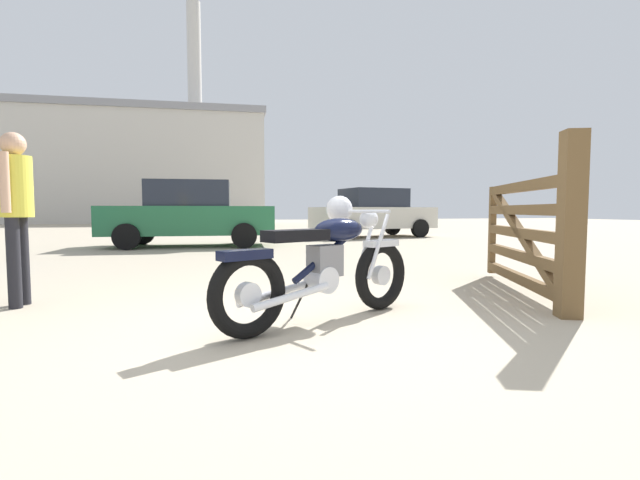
{
  "coord_description": "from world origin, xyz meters",
  "views": [
    {
      "loc": [
        -0.66,
        -3.24,
        0.93
      ],
      "look_at": [
        0.46,
        0.75,
        0.65
      ],
      "focal_mm": 24.79,
      "sensor_mm": 36.0,
      "label": 1
    }
  ],
  "objects_px": {
    "vintage_motorcycle": "(326,262)",
    "white_estate_far": "(190,214)",
    "timber_gate": "(531,231)",
    "bystander": "(15,200)",
    "dark_sedan_left": "(373,213)"
  },
  "relations": [
    {
      "from": "white_estate_far",
      "to": "dark_sedan_left",
      "type": "relative_size",
      "value": 0.99
    },
    {
      "from": "vintage_motorcycle",
      "to": "dark_sedan_left",
      "type": "xyz_separation_m",
      "value": [
        4.91,
        10.77,
        0.34
      ]
    },
    {
      "from": "bystander",
      "to": "dark_sedan_left",
      "type": "bearing_deg",
      "value": -124.58
    },
    {
      "from": "bystander",
      "to": "white_estate_far",
      "type": "height_order",
      "value": "white_estate_far"
    },
    {
      "from": "vintage_motorcycle",
      "to": "dark_sedan_left",
      "type": "bearing_deg",
      "value": 40.22
    },
    {
      "from": "vintage_motorcycle",
      "to": "bystander",
      "type": "xyz_separation_m",
      "value": [
        -2.69,
        1.32,
        0.53
      ]
    },
    {
      "from": "vintage_motorcycle",
      "to": "timber_gate",
      "type": "height_order",
      "value": "timber_gate"
    },
    {
      "from": "vintage_motorcycle",
      "to": "white_estate_far",
      "type": "bearing_deg",
      "value": 72.77
    },
    {
      "from": "vintage_motorcycle",
      "to": "dark_sedan_left",
      "type": "distance_m",
      "value": 11.84
    },
    {
      "from": "vintage_motorcycle",
      "to": "bystander",
      "type": "distance_m",
      "value": 3.04
    },
    {
      "from": "white_estate_far",
      "to": "dark_sedan_left",
      "type": "height_order",
      "value": "same"
    },
    {
      "from": "vintage_motorcycle",
      "to": "white_estate_far",
      "type": "relative_size",
      "value": 0.44
    },
    {
      "from": "timber_gate",
      "to": "white_estate_far",
      "type": "height_order",
      "value": "white_estate_far"
    },
    {
      "from": "bystander",
      "to": "white_estate_far",
      "type": "distance_m",
      "value": 7.15
    },
    {
      "from": "timber_gate",
      "to": "white_estate_far",
      "type": "bearing_deg",
      "value": 46.17
    }
  ]
}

